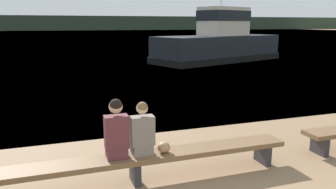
# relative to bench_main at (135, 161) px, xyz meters

# --- Properties ---
(water_surface) EXTENTS (240.00, 240.00, 0.00)m
(water_surface) POSITION_rel_bench_main_xyz_m (0.54, 122.42, -0.40)
(water_surface) COLOR #5684A3
(water_surface) RESTS_ON ground
(far_shoreline) EXTENTS (600.00, 12.00, 6.17)m
(far_shoreline) POSITION_rel_bench_main_xyz_m (0.54, 148.47, 2.69)
(far_shoreline) COLOR #2D3D2D
(far_shoreline) RESTS_ON ground
(bench_main) EXTENTS (5.76, 0.51, 0.49)m
(bench_main) POSITION_rel_bench_main_xyz_m (0.00, 0.00, 0.00)
(bench_main) COLOR brown
(bench_main) RESTS_ON ground
(person_left) EXTENTS (0.39, 0.37, 1.03)m
(person_left) POSITION_rel_bench_main_xyz_m (-0.30, -0.00, 0.57)
(person_left) COLOR #56282D
(person_left) RESTS_ON bench_main
(person_right) EXTENTS (0.39, 0.36, 0.95)m
(person_right) POSITION_rel_bench_main_xyz_m (0.14, 0.00, 0.50)
(person_right) COLOR #70665B
(person_right) RESTS_ON bench_main
(shopping_bag) EXTENTS (0.23, 0.22, 0.20)m
(shopping_bag) POSITION_rel_bench_main_xyz_m (0.52, -0.02, 0.19)
(shopping_bag) COLOR #9E754C
(shopping_bag) RESTS_ON bench_main
(tugboat_red) EXTENTS (10.94, 6.90, 5.95)m
(tugboat_red) POSITION_rel_bench_main_xyz_m (10.30, 16.83, 0.83)
(tugboat_red) COLOR black
(tugboat_red) RESTS_ON water_surface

